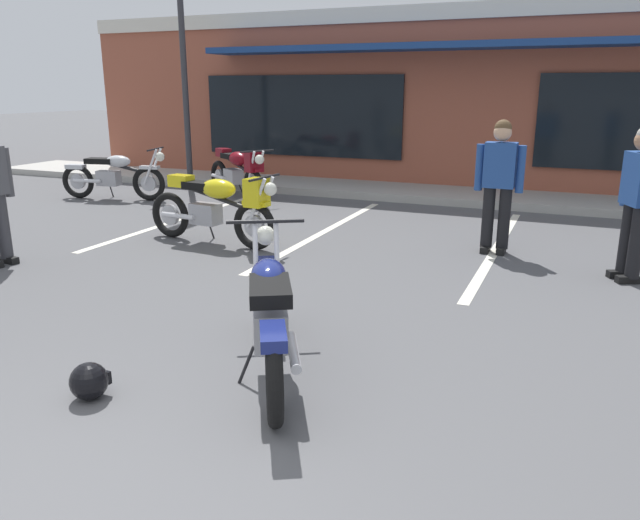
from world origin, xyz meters
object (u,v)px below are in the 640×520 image
Objects in this scene: motorcycle_blue_standard at (217,206)px; helmet_on_pavement at (89,381)px; motorcycle_black_cruiser at (238,171)px; person_by_back_row at (499,179)px; motorcycle_foreground_classic at (270,313)px; person_in_black_shirt at (638,195)px; parking_lot_lamp_post at (178,13)px; motorcycle_silver_naked at (113,175)px.

motorcycle_blue_standard is 4.32m from helmet_on_pavement.
person_by_back_row is (5.05, -2.17, 0.42)m from motorcycle_black_cruiser.
motorcycle_foreground_classic is 1.32m from helmet_on_pavement.
person_in_black_shirt reaches higher than helmet_on_pavement.
parking_lot_lamp_post is (-5.48, 6.82, 2.95)m from motorcycle_foreground_classic.
motorcycle_black_cruiser is 3.56m from motorcycle_blue_standard.
motorcycle_silver_naked is at bearing 168.14° from person_in_black_shirt.
motorcycle_black_cruiser is 0.35× the size of parking_lot_lamp_post.
motorcycle_blue_standard is 8.11× the size of helmet_on_pavement.
person_in_black_shirt is at bearing 54.14° from motorcycle_foreground_classic.
helmet_on_pavement is (-3.51, -4.41, -0.82)m from person_in_black_shirt.
motorcycle_foreground_classic is at bearing -52.22° from motorcycle_blue_standard.
motorcycle_blue_standard is 3.67m from person_by_back_row.
parking_lot_lamp_post is at bearing 163.04° from motorcycle_black_cruiser.
parking_lot_lamp_post reaches higher than motorcycle_foreground_classic.
motorcycle_foreground_classic is 9.23m from parking_lot_lamp_post.
parking_lot_lamp_post is at bearing 157.85° from person_in_black_shirt.
person_by_back_row is at bearing -21.85° from parking_lot_lamp_post.
person_by_back_row is 5.50m from helmet_on_pavement.
motorcycle_foreground_classic is 0.91× the size of motorcycle_silver_naked.
motorcycle_black_cruiser is 7.87m from helmet_on_pavement.
motorcycle_black_cruiser is 2.33m from motorcycle_silver_naked.
person_in_black_shirt reaches higher than motorcycle_blue_standard.
person_by_back_row is 7.45m from parking_lot_lamp_post.
person_in_black_shirt is (2.56, 3.55, 0.49)m from motorcycle_foreground_classic.
person_by_back_row is at bearing 68.62° from helmet_on_pavement.
motorcycle_black_cruiser is at bearing 156.78° from person_by_back_row.
motorcycle_silver_naked is 8.01× the size of helmet_on_pavement.
motorcycle_foreground_classic is 8.14m from motorcycle_silver_naked.
parking_lot_lamp_post is (-1.47, 0.45, 2.88)m from motorcycle_black_cruiser.
motorcycle_blue_standard is at bearing -64.08° from motorcycle_black_cruiser.
parking_lot_lamp_post is at bearing 129.65° from motorcycle_blue_standard.
motorcycle_silver_naked is at bearing 148.97° from motorcycle_blue_standard.
motorcycle_foreground_classic is 0.90× the size of motorcycle_blue_standard.
motorcycle_foreground_classic and motorcycle_silver_naked have the same top height.
person_in_black_shirt is at bearing -11.86° from motorcycle_silver_naked.
motorcycle_blue_standard is at bearing -50.35° from parking_lot_lamp_post.
person_in_black_shirt is 5.69m from helmet_on_pavement.
person_by_back_row reaches higher than helmet_on_pavement.
motorcycle_blue_standard is at bearing -163.47° from person_by_back_row.
motorcycle_blue_standard is 5.55m from parking_lot_lamp_post.
motorcycle_black_cruiser is 1.10× the size of person_in_black_shirt.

